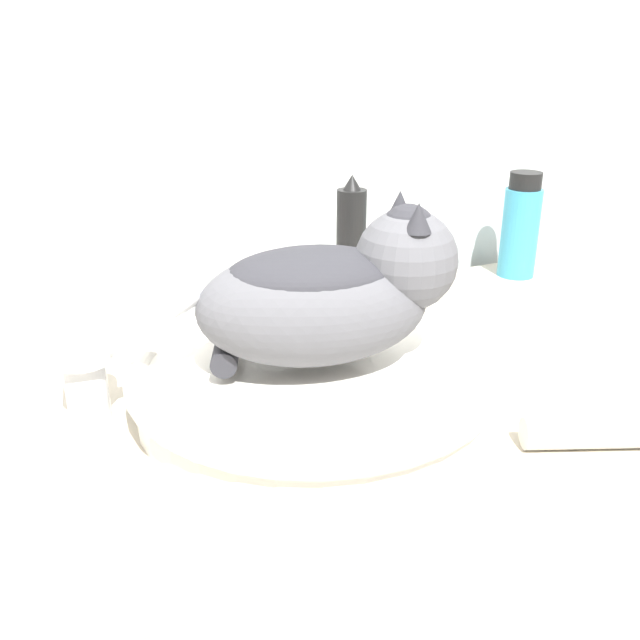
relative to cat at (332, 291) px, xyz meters
The scene contains 7 objects.
wall_back 0.43m from the cat, 93.08° to the left, with size 8.00×0.05×2.40m.
sink_basin 0.10m from the cat, behind, with size 0.41×0.41×0.06m.
cat is the anchor object (origin of this frame).
faucet 0.26m from the cat, 163.16° to the left, with size 0.16×0.08×0.15m.
mouthwash_bottle 0.56m from the cat, 28.46° to the left, with size 0.06×0.06×0.18m.
hairspray_can_black 0.31m from the cat, 58.46° to the left, with size 0.04×0.04×0.20m.
cream_tube 0.30m from the cat, 44.92° to the right, with size 0.14×0.09×0.04m.
Camera 1 is at (-0.28, -0.36, 1.25)m, focal length 38.00 mm.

